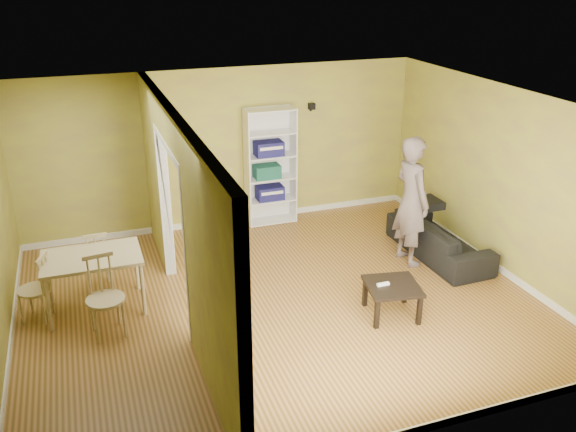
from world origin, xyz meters
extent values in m
plane|color=#A9723D|center=(0.00, 0.00, 0.00)|extent=(6.50, 6.50, 0.00)
plane|color=white|center=(0.00, 0.00, 2.60)|extent=(6.50, 6.50, 0.00)
plane|color=gold|center=(0.00, 2.75, 1.30)|extent=(6.50, 0.00, 6.50)
plane|color=gold|center=(0.00, -2.75, 1.30)|extent=(6.50, 0.00, 6.50)
plane|color=gold|center=(3.25, 0.00, 1.30)|extent=(0.00, 5.50, 5.50)
cube|color=black|center=(1.50, 2.69, 1.90)|extent=(0.10, 0.10, 0.10)
imported|color=black|center=(2.70, 0.47, 0.36)|extent=(1.91, 0.86, 0.72)
imported|color=slate|center=(2.17, 0.47, 1.11)|extent=(0.85, 0.68, 2.23)
cube|color=white|center=(0.33, 2.56, 0.98)|extent=(0.02, 0.36, 1.95)
cube|color=white|center=(1.13, 2.56, 0.98)|extent=(0.02, 0.36, 1.95)
cube|color=white|center=(0.73, 2.73, 0.98)|extent=(0.82, 0.02, 1.95)
cube|color=white|center=(0.73, 2.56, 0.02)|extent=(0.78, 0.36, 0.02)
cube|color=white|center=(0.73, 2.56, 0.40)|extent=(0.78, 0.36, 0.02)
cube|color=white|center=(0.73, 2.56, 0.79)|extent=(0.78, 0.36, 0.02)
cube|color=white|center=(0.73, 2.56, 1.17)|extent=(0.78, 0.36, 0.02)
cube|color=white|center=(0.73, 2.56, 1.55)|extent=(0.78, 0.36, 0.02)
cube|color=white|center=(0.73, 2.56, 1.93)|extent=(0.78, 0.36, 0.02)
cube|color=navy|center=(0.71, 2.56, 0.53)|extent=(0.44, 0.29, 0.23)
cube|color=#095541|center=(0.67, 2.56, 0.90)|extent=(0.42, 0.28, 0.22)
cube|color=#2F4C80|center=(0.70, 2.56, 1.30)|extent=(0.46, 0.30, 0.23)
cube|color=black|center=(1.22, -0.78, 0.41)|extent=(0.64, 0.64, 0.04)
cube|color=black|center=(0.96, -1.05, 0.19)|extent=(0.05, 0.05, 0.39)
cube|color=black|center=(1.49, -1.05, 0.19)|extent=(0.05, 0.05, 0.39)
cube|color=black|center=(0.96, -0.52, 0.19)|extent=(0.05, 0.05, 0.39)
cube|color=black|center=(1.49, -0.52, 0.19)|extent=(0.05, 0.05, 0.39)
cube|color=white|center=(1.10, -0.76, 0.44)|extent=(0.16, 0.04, 0.03)
cube|color=#C7AE91|center=(-2.24, 0.60, 0.73)|extent=(1.20, 0.80, 0.04)
cylinder|color=#C7AE91|center=(-2.79, 0.25, 0.36)|extent=(0.05, 0.05, 0.71)
cylinder|color=#C7AE91|center=(-1.69, 0.25, 0.36)|extent=(0.05, 0.05, 0.71)
cylinder|color=#C7AE91|center=(-2.79, 0.95, 0.36)|extent=(0.05, 0.05, 0.71)
cylinder|color=#C7AE91|center=(-1.69, 0.95, 0.36)|extent=(0.05, 0.05, 0.71)
camera|label=1|loc=(-2.20, -6.56, 4.10)|focal=38.00mm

